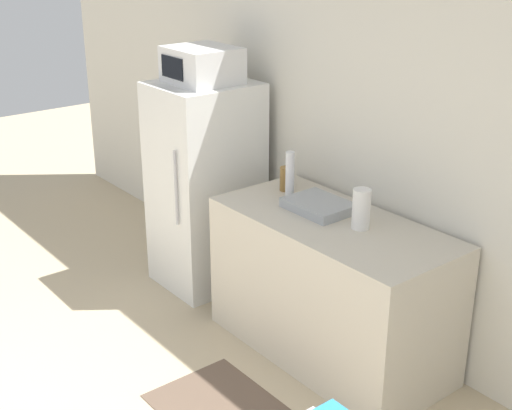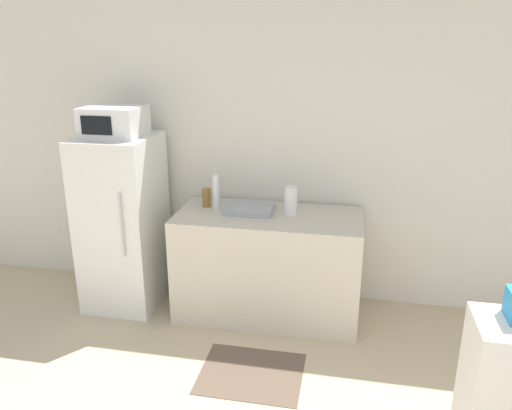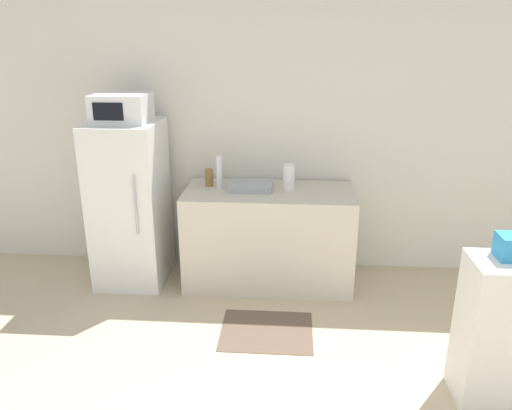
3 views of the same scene
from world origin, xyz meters
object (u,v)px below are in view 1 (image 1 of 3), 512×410
(refrigerator, at_px, (206,186))
(bottle_tall, at_px, (290,174))
(paper_towel_roll, at_px, (361,209))
(microwave, at_px, (202,65))
(bottle_short, at_px, (285,179))

(refrigerator, relative_size, bottle_tall, 5.04)
(refrigerator, bearing_deg, paper_towel_roll, 2.96)
(microwave, xyz_separation_m, paper_towel_roll, (1.44, 0.08, -0.61))
(refrigerator, height_order, paper_towel_roll, refrigerator)
(refrigerator, height_order, bottle_tall, refrigerator)
(paper_towel_roll, bearing_deg, refrigerator, -177.04)
(bottle_tall, bearing_deg, refrigerator, -173.92)
(microwave, relative_size, paper_towel_roll, 1.95)
(refrigerator, distance_m, bottle_tall, 0.87)
(paper_towel_roll, bearing_deg, bottle_short, 175.01)
(bottle_tall, relative_size, bottle_short, 1.88)
(bottle_short, bearing_deg, bottle_tall, -26.94)
(refrigerator, relative_size, bottle_short, 9.44)
(bottle_tall, distance_m, bottle_short, 0.13)
(refrigerator, xyz_separation_m, microwave, (-0.00, -0.00, 0.87))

